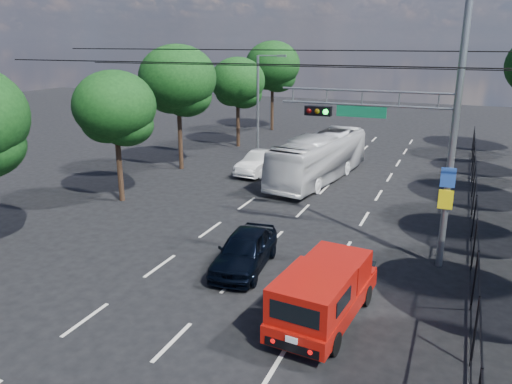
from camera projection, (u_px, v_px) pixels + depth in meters
The scene contains 14 objects.
ground at pixel (172, 342), 13.75m from camera, with size 120.00×120.00×0.00m, color black.
lane_markings at pixel (314, 199), 26.12m from camera, with size 6.12×38.00×0.01m.
signal_mast at pixel (418, 122), 17.34m from camera, with size 6.43×0.39×9.50m.
streetlight_left at pixel (260, 102), 34.36m from camera, with size 2.09×0.22×7.08m.
utility_wires at pixel (284, 60), 19.45m from camera, with size 22.00×5.04×0.74m.
fence_right at pixel (474, 209), 21.41m from camera, with size 0.06×34.03×2.00m.
tree_left_b at pixel (116, 112), 24.64m from camera, with size 4.08×4.08×6.63m.
tree_left_c at pixel (178, 84), 30.81m from camera, with size 4.80×4.80×7.80m.
tree_left_d at pixel (238, 85), 37.93m from camera, with size 4.20×4.20×6.83m.
tree_left_e at pixel (273, 69), 44.83m from camera, with size 4.92×4.92×7.99m.
red_pickup at pixel (324, 292), 14.46m from camera, with size 2.26×5.09×1.84m.
navy_hatchback at pixel (245, 250), 18.03m from camera, with size 1.67×4.15×1.41m, color black.
white_bus at pixel (319, 158), 29.33m from camera, with size 2.28×9.76×2.72m, color silver.
white_van at pixel (261, 163), 30.98m from camera, with size 1.50×4.29×1.41m, color silver.
Camera 1 is at (6.72, -10.15, 7.96)m, focal length 35.00 mm.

